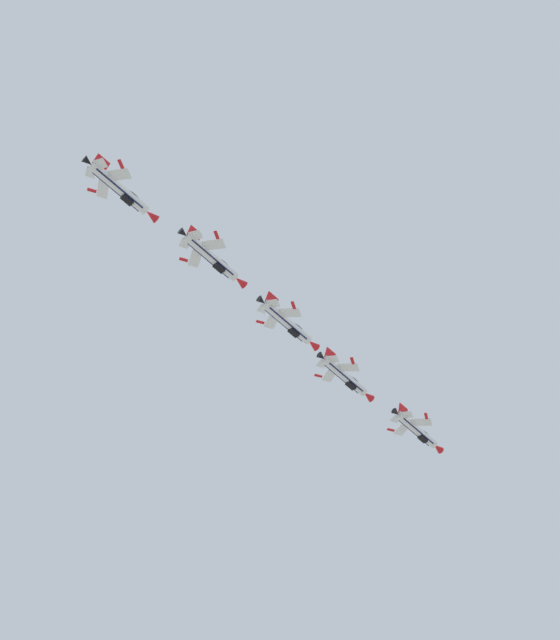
{
  "coord_description": "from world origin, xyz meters",
  "views": [
    {
      "loc": [
        0.28,
        -7.24,
        1.82
      ],
      "look_at": [
        8.3,
        73.1,
        120.93
      ],
      "focal_mm": 42.38,
      "sensor_mm": 36.0,
      "label": 1
    }
  ],
  "objects_px": {
    "fighter_jet_lead": "(417,431)",
    "fighter_jet_right_outer": "(121,189)",
    "fighter_jet_left_wing": "(345,377)",
    "fighter_jet_left_outer": "(213,258)",
    "fighter_jet_right_wing": "(288,323)"
  },
  "relations": [
    {
      "from": "fighter_jet_right_wing",
      "to": "fighter_jet_left_outer",
      "type": "relative_size",
      "value": 1.0
    },
    {
      "from": "fighter_jet_left_wing",
      "to": "fighter_jet_right_outer",
      "type": "xyz_separation_m",
      "value": [
        -44.34,
        -36.31,
        0.51
      ]
    },
    {
      "from": "fighter_jet_right_wing",
      "to": "fighter_jet_left_outer",
      "type": "distance_m",
      "value": 19.3
    },
    {
      "from": "fighter_jet_lead",
      "to": "fighter_jet_right_wing",
      "type": "xyz_separation_m",
      "value": [
        -30.32,
        -25.52,
        -1.17
      ]
    },
    {
      "from": "fighter_jet_left_wing",
      "to": "fighter_jet_right_wing",
      "type": "distance_m",
      "value": 18.07
    },
    {
      "from": "fighter_jet_left_wing",
      "to": "fighter_jet_left_outer",
      "type": "distance_m",
      "value": 37.27
    },
    {
      "from": "fighter_jet_right_wing",
      "to": "fighter_jet_lead",
      "type": "bearing_deg",
      "value": 90.18
    },
    {
      "from": "fighter_jet_right_wing",
      "to": "fighter_jet_right_outer",
      "type": "xyz_separation_m",
      "value": [
        -31.39,
        -23.75,
        1.57
      ]
    },
    {
      "from": "fighter_jet_left_wing",
      "to": "fighter_jet_right_outer",
      "type": "bearing_deg",
      "value": -90.59
    },
    {
      "from": "fighter_jet_left_wing",
      "to": "fighter_jet_right_wing",
      "type": "bearing_deg",
      "value": -85.79
    },
    {
      "from": "fighter_jet_right_wing",
      "to": "fighter_jet_right_outer",
      "type": "distance_m",
      "value": 39.39
    },
    {
      "from": "fighter_jet_lead",
      "to": "fighter_jet_right_outer",
      "type": "distance_m",
      "value": 78.97
    },
    {
      "from": "fighter_jet_right_outer",
      "to": "fighter_jet_right_wing",
      "type": "bearing_deg",
      "value": 87.21
    },
    {
      "from": "fighter_jet_left_outer",
      "to": "fighter_jet_right_wing",
      "type": "bearing_deg",
      "value": 89.05
    },
    {
      "from": "fighter_jet_left_wing",
      "to": "fighter_jet_left_outer",
      "type": "height_order",
      "value": "fighter_jet_left_outer"
    }
  ]
}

